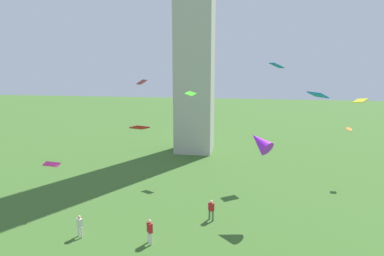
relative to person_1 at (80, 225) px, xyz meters
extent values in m
cylinder|color=silver|center=(0.16, -0.10, -0.55)|extent=(0.15, 0.15, 0.81)
cylinder|color=silver|center=(-0.16, 0.10, -0.55)|extent=(0.15, 0.15, 0.81)
cube|color=silver|center=(0.00, 0.00, 0.18)|extent=(0.51, 0.44, 0.64)
sphere|color=#D8AD84|center=(0.00, 0.00, 0.61)|extent=(0.24, 0.24, 0.24)
cylinder|color=#51754C|center=(9.38, 4.14, -0.54)|extent=(0.16, 0.16, 0.83)
cylinder|color=#51754C|center=(9.08, 4.37, -0.54)|extent=(0.16, 0.16, 0.83)
cube|color=red|center=(9.23, 4.26, 0.21)|extent=(0.52, 0.48, 0.66)
sphere|color=beige|center=(9.23, 4.26, 0.66)|extent=(0.24, 0.24, 0.24)
cylinder|color=silver|center=(5.47, -0.16, -0.52)|extent=(0.16, 0.16, 0.87)
cylinder|color=silver|center=(5.21, 0.14, -0.52)|extent=(0.16, 0.16, 0.87)
cube|color=red|center=(5.34, -0.01, 0.26)|extent=(0.51, 0.54, 0.69)
sphere|color=#D8AD84|center=(5.34, -0.01, 0.74)|extent=(0.25, 0.25, 0.25)
cube|color=red|center=(4.16, 1.86, 7.05)|extent=(1.73, 1.70, 0.62)
cube|color=#C65E12|center=(22.68, 15.94, 4.85)|extent=(0.73, 0.89, 0.38)
cube|color=#D02D73|center=(-0.81, 17.61, 9.58)|extent=(0.98, 1.47, 0.70)
cube|color=yellow|center=(19.86, 4.60, 9.02)|extent=(0.99, 1.09, 0.40)
cube|color=#53EE30|center=(5.60, 15.27, 8.45)|extent=(1.45, 1.31, 0.51)
cone|color=#A423EE|center=(12.97, 5.91, 5.40)|extent=(2.53, 2.43, 2.04)
cube|color=blue|center=(14.93, 17.09, 11.55)|extent=(1.70, 1.56, 0.60)
cube|color=#EA2780|center=(-4.49, 3.92, 3.21)|extent=(1.39, 1.10, 0.30)
cube|color=blue|center=(17.11, 5.51, 9.31)|extent=(1.55, 1.70, 0.47)
camera|label=1|loc=(11.82, -20.23, 11.40)|focal=30.21mm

